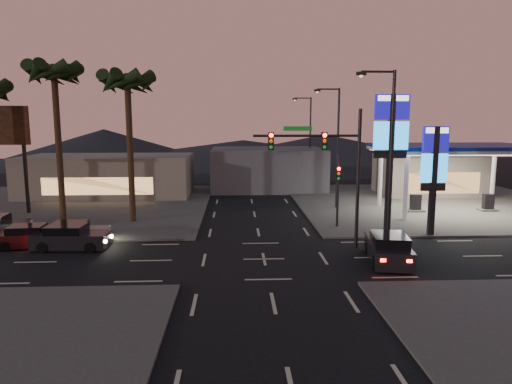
{
  "coord_description": "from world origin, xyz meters",
  "views": [
    {
      "loc": [
        -1.51,
        -23.51,
        7.26
      ],
      "look_at": [
        -0.24,
        4.16,
        3.0
      ],
      "focal_mm": 32.0,
      "sensor_mm": 36.0,
      "label": 1
    }
  ],
  "objects_px": {
    "gas_station": "(455,150)",
    "car_lane_a_front": "(71,238)",
    "pylon_sign_tall": "(391,136)",
    "pylon_sign_short": "(434,164)",
    "traffic_signal_mast": "(328,158)",
    "suv_station": "(388,249)",
    "car_lane_b_front": "(74,233)",
    "car_lane_a_mid": "(31,237)"
  },
  "relations": [
    {
      "from": "car_lane_b_front",
      "to": "pylon_sign_tall",
      "type": "bearing_deg",
      "value": 4.84
    },
    {
      "from": "car_lane_a_mid",
      "to": "suv_station",
      "type": "bearing_deg",
      "value": -10.67
    },
    {
      "from": "gas_station",
      "to": "car_lane_b_front",
      "type": "xyz_separation_m",
      "value": [
        -27.28,
        -8.17,
        -4.47
      ]
    },
    {
      "from": "gas_station",
      "to": "car_lane_b_front",
      "type": "distance_m",
      "value": 28.83
    },
    {
      "from": "pylon_sign_tall",
      "to": "pylon_sign_short",
      "type": "distance_m",
      "value": 3.2
    },
    {
      "from": "pylon_sign_short",
      "to": "car_lane_b_front",
      "type": "distance_m",
      "value": 22.65
    },
    {
      "from": "pylon_sign_short",
      "to": "car_lane_b_front",
      "type": "relative_size",
      "value": 1.71
    },
    {
      "from": "traffic_signal_mast",
      "to": "car_lane_a_front",
      "type": "bearing_deg",
      "value": 177.91
    },
    {
      "from": "pylon_sign_tall",
      "to": "car_lane_a_mid",
      "type": "height_order",
      "value": "pylon_sign_tall"
    },
    {
      "from": "gas_station",
      "to": "car_lane_a_front",
      "type": "distance_m",
      "value": 28.98
    },
    {
      "from": "car_lane_a_front",
      "to": "car_lane_b_front",
      "type": "bearing_deg",
      "value": 101.05
    },
    {
      "from": "pylon_sign_tall",
      "to": "traffic_signal_mast",
      "type": "xyz_separation_m",
      "value": [
        -4.74,
        -3.51,
        -1.17
      ]
    },
    {
      "from": "car_lane_a_mid",
      "to": "pylon_sign_tall",
      "type": "bearing_deg",
      "value": 6.32
    },
    {
      "from": "car_lane_b_front",
      "to": "car_lane_a_mid",
      "type": "bearing_deg",
      "value": -161.08
    },
    {
      "from": "gas_station",
      "to": "pylon_sign_tall",
      "type": "xyz_separation_m",
      "value": [
        -7.5,
        -6.5,
        1.31
      ]
    },
    {
      "from": "traffic_signal_mast",
      "to": "suv_station",
      "type": "xyz_separation_m",
      "value": [
        2.73,
        -2.69,
        -4.53
      ]
    },
    {
      "from": "traffic_signal_mast",
      "to": "car_lane_a_mid",
      "type": "distance_m",
      "value": 17.91
    },
    {
      "from": "car_lane_a_front",
      "to": "car_lane_b_front",
      "type": "relative_size",
      "value": 1.07
    },
    {
      "from": "car_lane_b_front",
      "to": "gas_station",
      "type": "bearing_deg",
      "value": 16.68
    },
    {
      "from": "car_lane_a_front",
      "to": "car_lane_b_front",
      "type": "height_order",
      "value": "car_lane_a_front"
    },
    {
      "from": "pylon_sign_short",
      "to": "traffic_signal_mast",
      "type": "xyz_separation_m",
      "value": [
        -7.24,
        -2.51,
        0.57
      ]
    },
    {
      "from": "pylon_sign_short",
      "to": "car_lane_a_mid",
      "type": "xyz_separation_m",
      "value": [
        -24.51,
        -1.44,
        -4.05
      ]
    },
    {
      "from": "gas_station",
      "to": "traffic_signal_mast",
      "type": "relative_size",
      "value": 1.53
    },
    {
      "from": "gas_station",
      "to": "pylon_sign_tall",
      "type": "height_order",
      "value": "pylon_sign_tall"
    },
    {
      "from": "pylon_sign_short",
      "to": "car_lane_a_front",
      "type": "bearing_deg",
      "value": -174.88
    },
    {
      "from": "car_lane_a_mid",
      "to": "suv_station",
      "type": "distance_m",
      "value": 20.35
    },
    {
      "from": "traffic_signal_mast",
      "to": "car_lane_a_front",
      "type": "distance_m",
      "value": 15.48
    },
    {
      "from": "car_lane_a_mid",
      "to": "car_lane_b_front",
      "type": "xyz_separation_m",
      "value": [
        2.23,
        0.76,
        0.0
      ]
    },
    {
      "from": "traffic_signal_mast",
      "to": "car_lane_b_front",
      "type": "bearing_deg",
      "value": 173.03
    },
    {
      "from": "car_lane_a_front",
      "to": "suv_station",
      "type": "distance_m",
      "value": 17.81
    },
    {
      "from": "pylon_sign_short",
      "to": "suv_station",
      "type": "relative_size",
      "value": 1.48
    },
    {
      "from": "traffic_signal_mast",
      "to": "pylon_sign_tall",
      "type": "bearing_deg",
      "value": 36.52
    },
    {
      "from": "traffic_signal_mast",
      "to": "car_lane_a_mid",
      "type": "height_order",
      "value": "traffic_signal_mast"
    },
    {
      "from": "pylon_sign_short",
      "to": "suv_station",
      "type": "distance_m",
      "value": 7.94
    },
    {
      "from": "traffic_signal_mast",
      "to": "suv_station",
      "type": "relative_size",
      "value": 1.69
    },
    {
      "from": "pylon_sign_tall",
      "to": "car_lane_b_front",
      "type": "distance_m",
      "value": 20.68
    },
    {
      "from": "pylon_sign_short",
      "to": "car_lane_a_front",
      "type": "relative_size",
      "value": 1.6
    },
    {
      "from": "car_lane_a_mid",
      "to": "car_lane_b_front",
      "type": "relative_size",
      "value": 1.0
    },
    {
      "from": "car_lane_a_mid",
      "to": "car_lane_b_front",
      "type": "height_order",
      "value": "car_lane_b_front"
    },
    {
      "from": "pylon_sign_short",
      "to": "traffic_signal_mast",
      "type": "distance_m",
      "value": 7.69
    },
    {
      "from": "gas_station",
      "to": "car_lane_a_mid",
      "type": "xyz_separation_m",
      "value": [
        -29.51,
        -8.94,
        -4.48
      ]
    },
    {
      "from": "gas_station",
      "to": "pylon_sign_tall",
      "type": "relative_size",
      "value": 1.36
    }
  ]
}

